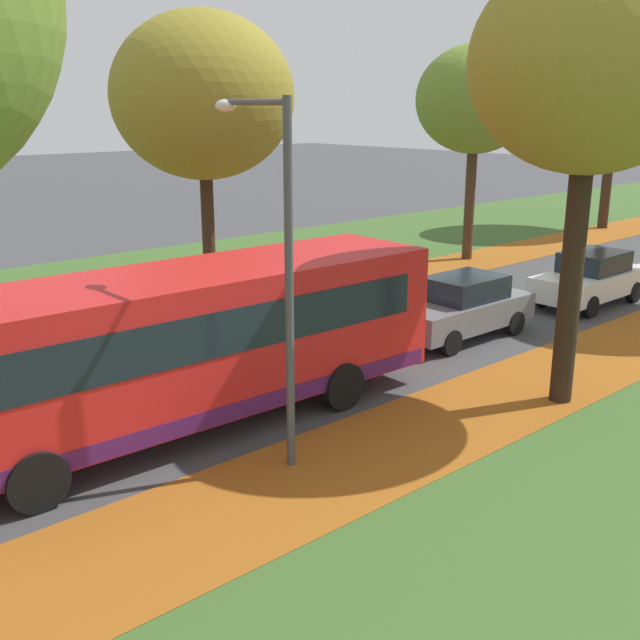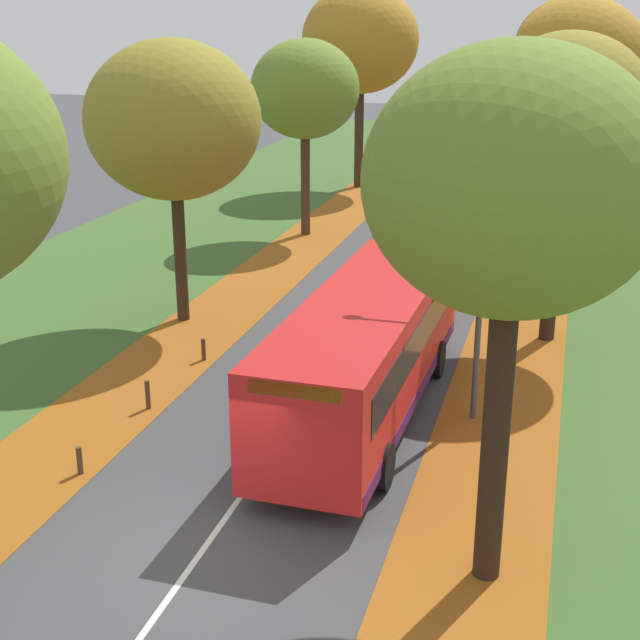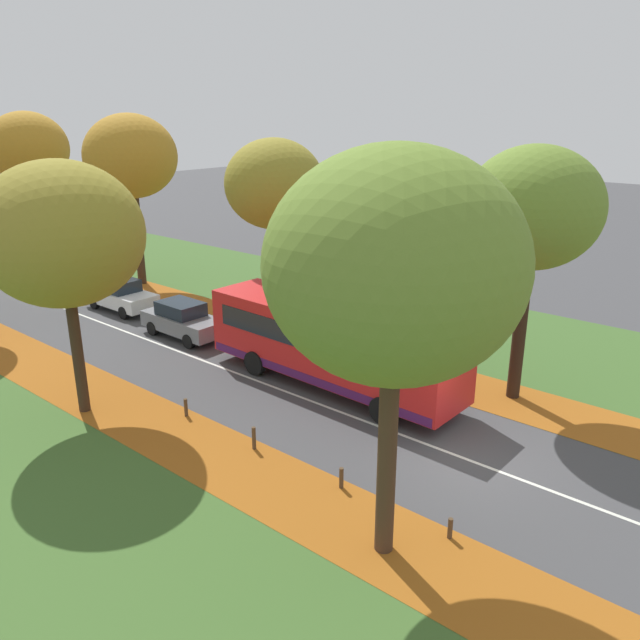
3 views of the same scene
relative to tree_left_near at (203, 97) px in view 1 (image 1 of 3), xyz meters
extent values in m
cube|color=#3D6028|center=(-3.70, 8.33, -6.07)|extent=(12.00, 90.00, 0.01)
cube|color=#9E5619|center=(0.90, 2.33, -6.07)|extent=(2.80, 60.00, 0.00)
cube|color=#9E5619|center=(10.10, 2.33, -6.07)|extent=(2.80, 60.00, 0.00)
cube|color=silver|center=(5.50, 8.33, -6.07)|extent=(0.12, 80.00, 0.01)
cylinder|color=#382619|center=(0.00, 0.00, -3.99)|extent=(0.38, 0.38, 4.18)
ellipsoid|color=olive|center=(0.00, 0.00, 0.02)|extent=(5.12, 5.12, 4.61)
cylinder|color=#422D1E|center=(0.46, 11.69, -3.88)|extent=(0.40, 0.40, 4.40)
ellipsoid|color=olive|center=(0.46, 11.69, -0.01)|extent=(4.45, 4.45, 4.01)
cylinder|color=#382619|center=(0.08, 22.91, -3.38)|extent=(0.48, 0.48, 5.38)
ellipsoid|color=#AD7A23|center=(0.08, 22.91, 1.58)|extent=(6.06, 6.06, 5.46)
cylinder|color=black|center=(10.95, 1.30, -3.62)|extent=(0.44, 0.44, 4.92)
ellipsoid|color=olive|center=(10.95, 1.30, 0.53)|extent=(4.50, 4.50, 4.05)
cylinder|color=#4C3823|center=(1.90, -6.31, -5.71)|extent=(0.12, 0.12, 0.74)
cylinder|color=#4C3823|center=(1.95, -3.02, -5.76)|extent=(0.12, 0.12, 0.63)
cylinder|color=#47474C|center=(9.50, -4.68, -3.08)|extent=(0.14, 0.14, 6.00)
cylinder|color=#47474C|center=(8.70, -4.68, -0.18)|extent=(1.60, 0.10, 0.10)
ellipsoid|color=silver|center=(7.90, -4.68, -0.23)|extent=(0.44, 0.28, 0.20)
cube|color=red|center=(7.03, -5.20, -4.35)|extent=(2.75, 10.46, 2.50)
cube|color=#19232D|center=(7.03, -5.20, -3.95)|extent=(2.76, 9.21, 0.80)
cube|color=#4C1951|center=(7.03, -5.20, -5.42)|extent=(2.77, 10.25, 0.32)
cylinder|color=black|center=(8.13, -8.45, -5.60)|extent=(0.32, 0.97, 0.96)
cylinder|color=black|center=(8.28, -2.37, -5.60)|extent=(0.32, 0.97, 0.96)
cylinder|color=black|center=(5.91, -2.31, -5.60)|extent=(0.32, 0.97, 0.96)
cube|color=slate|center=(6.83, 3.19, -5.41)|extent=(1.74, 4.22, 0.70)
cube|color=#19232D|center=(6.83, 3.34, -4.76)|extent=(1.47, 2.03, 0.60)
cylinder|color=black|center=(7.60, 1.88, -5.76)|extent=(0.23, 0.64, 0.64)
cylinder|color=black|center=(6.03, 1.90, -5.76)|extent=(0.23, 0.64, 0.64)
cylinder|color=black|center=(7.62, 4.48, -5.76)|extent=(0.23, 0.64, 0.64)
cylinder|color=black|center=(6.06, 4.50, -5.76)|extent=(0.23, 0.64, 0.64)
cube|color=silver|center=(7.31, 8.80, -5.41)|extent=(1.72, 4.21, 0.70)
cube|color=#19232D|center=(7.31, 8.95, -4.76)|extent=(1.46, 2.02, 0.60)
cylinder|color=black|center=(8.10, 7.50, -5.76)|extent=(0.22, 0.64, 0.64)
cylinder|color=black|center=(6.53, 7.49, -5.76)|extent=(0.22, 0.64, 0.64)
cylinder|color=black|center=(8.08, 10.11, -5.76)|extent=(0.22, 0.64, 0.64)
cylinder|color=black|center=(6.52, 10.10, -5.76)|extent=(0.22, 0.64, 0.64)
camera|label=1|loc=(18.44, -11.91, -0.22)|focal=42.00mm
camera|label=2|loc=(11.25, -24.03, 3.04)|focal=50.00mm
camera|label=3|loc=(-9.62, -18.53, 3.71)|focal=35.00mm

